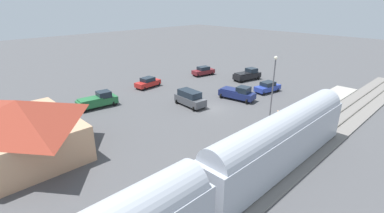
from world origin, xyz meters
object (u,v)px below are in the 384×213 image
(pedestrian_on_platform, at_px, (265,131))
(pickup_green, at_px, (98,100))
(sedan_blue, at_px, (268,87))
(sedan_maroon, at_px, (203,71))
(pickup_navy, at_px, (238,93))
(pickup_black, at_px, (248,75))
(station_building, at_px, (22,127))
(light_pole_near_platform, at_px, (274,79))
(suv_charcoal, at_px, (190,98))
(pedestrian_waiting_far, at_px, (277,116))
(sedan_red, at_px, (148,82))

(pedestrian_on_platform, distance_m, pickup_green, 23.11)
(pickup_green, distance_m, sedan_blue, 26.20)
(pedestrian_on_platform, bearing_deg, sedan_maroon, -33.52)
(sedan_maroon, bearing_deg, pickup_navy, 153.05)
(pickup_navy, xyz_separation_m, pickup_black, (5.45, -10.23, 0.00))
(station_building, xyz_separation_m, pedestrian_on_platform, (-14.56, -18.66, -1.63))
(sedan_blue, xyz_separation_m, light_pole_near_platform, (-5.69, 8.60, 4.01))
(station_building, bearing_deg, pickup_black, -88.33)
(light_pole_near_platform, bearing_deg, station_building, 66.16)
(suv_charcoal, distance_m, sedan_blue, 14.00)
(pickup_green, xyz_separation_m, pickup_black, (-6.16, -26.69, 0.00))
(sedan_maroon, height_order, sedan_blue, same)
(station_building, xyz_separation_m, pickup_green, (7.26, -11.07, -1.88))
(pedestrian_waiting_far, bearing_deg, pedestrian_on_platform, 104.45)
(sedan_red, bearing_deg, pickup_black, -119.46)
(pedestrian_on_platform, height_order, sedan_maroon, pedestrian_on_platform)
(pedestrian_on_platform, distance_m, pickup_black, 24.70)
(pedestrian_on_platform, relative_size, sedan_blue, 0.36)
(pickup_navy, relative_size, light_pole_near_platform, 0.73)
(sedan_red, xyz_separation_m, pickup_black, (-9.09, -16.10, 0.15))
(pickup_navy, relative_size, suv_charcoal, 1.12)
(sedan_maroon, xyz_separation_m, pickup_black, (-8.21, -3.29, 0.15))
(pickup_navy, bearing_deg, sedan_maroon, -26.95)
(pickup_green, bearing_deg, sedan_red, -74.51)
(pickup_green, bearing_deg, pedestrian_waiting_far, -149.60)
(pickup_green, distance_m, sedan_red, 10.99)
(pickup_navy, height_order, suv_charcoal, suv_charcoal)
(pickup_green, relative_size, pickup_navy, 0.99)
(pickup_black, bearing_deg, pickup_green, 77.00)
(pedestrian_on_platform, height_order, pickup_black, pickup_black)
(sedan_red, height_order, sedan_maroon, same)
(station_building, distance_m, pedestrian_waiting_far, 26.83)
(sedan_red, relative_size, sedan_maroon, 0.98)
(station_building, xyz_separation_m, light_pole_near_platform, (-11.20, -25.34, 1.98))
(station_building, relative_size, sedan_blue, 2.55)
(sedan_maroon, distance_m, sedan_blue, 14.83)
(pedestrian_waiting_far, height_order, suv_charcoal, suv_charcoal)
(station_building, distance_m, pickup_navy, 27.93)
(pedestrian_waiting_far, height_order, light_pole_near_platform, light_pole_near_platform)
(pickup_green, relative_size, sedan_red, 1.19)
(pickup_black, bearing_deg, sedan_maroon, 21.82)
(station_building, bearing_deg, light_pole_near_platform, -113.84)
(sedan_red, distance_m, pickup_black, 18.49)
(suv_charcoal, bearing_deg, pedestrian_on_platform, 171.68)
(pickup_black, height_order, light_pole_near_platform, light_pole_near_platform)
(pedestrian_waiting_far, distance_m, pickup_navy, 10.03)
(sedan_red, height_order, pickup_black, pickup_black)
(pedestrian_on_platform, bearing_deg, pickup_green, 19.17)
(pedestrian_waiting_far, height_order, sedan_blue, pedestrian_waiting_far)
(suv_charcoal, height_order, light_pole_near_platform, light_pole_near_platform)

